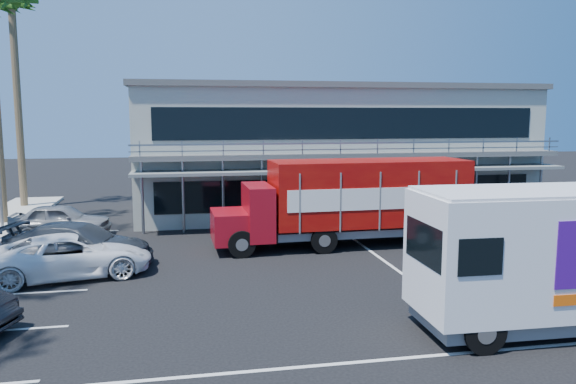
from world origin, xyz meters
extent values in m
plane|color=black|center=(0.00, 0.00, 0.00)|extent=(120.00, 120.00, 0.00)
cube|color=#A5AA9C|center=(3.00, 15.00, 3.50)|extent=(22.00, 10.00, 7.00)
cube|color=#515454|center=(3.00, 15.00, 7.15)|extent=(22.40, 10.40, 0.30)
cube|color=#515454|center=(3.00, 9.40, 3.60)|extent=(22.00, 1.20, 0.25)
cube|color=gray|center=(3.00, 8.85, 4.10)|extent=(22.00, 0.08, 0.90)
cube|color=slate|center=(3.00, 9.10, 2.90)|extent=(22.00, 1.80, 0.15)
cube|color=black|center=(3.00, 9.98, 1.60)|extent=(20.00, 0.06, 1.60)
cube|color=black|center=(3.00, 9.98, 5.20)|extent=(20.00, 0.06, 1.60)
cylinder|color=brown|center=(-15.10, 18.50, 6.00)|extent=(0.44, 0.44, 12.00)
sphere|color=#144413|center=(-15.10, 18.50, 12.20)|extent=(1.10, 1.10, 1.10)
cube|color=maroon|center=(-3.72, 5.14, 1.06)|extent=(1.53, 2.41, 1.27)
cube|color=maroon|center=(-2.56, 5.17, 1.64)|extent=(1.11, 2.66, 2.22)
cube|color=black|center=(-2.56, 5.17, 2.27)|extent=(0.10, 2.25, 0.74)
cube|color=#A21209|center=(2.30, 5.26, 2.32)|extent=(8.50, 2.81, 2.75)
cube|color=slate|center=(2.30, 5.26, 0.69)|extent=(8.49, 2.41, 0.32)
cube|color=white|center=(2.32, 3.93, 2.22)|extent=(7.77, 0.18, 0.90)
cube|color=white|center=(2.27, 6.59, 2.22)|extent=(7.77, 0.18, 0.90)
cylinder|color=black|center=(-3.38, 3.99, 0.55)|extent=(1.10, 0.30, 1.10)
cylinder|color=black|center=(-3.43, 6.31, 0.55)|extent=(1.10, 0.30, 1.10)
cylinder|color=black|center=(0.00, 4.06, 0.55)|extent=(1.10, 0.30, 1.10)
cylinder|color=black|center=(-0.05, 6.38, 0.55)|extent=(1.10, 0.30, 1.10)
cylinder|color=black|center=(5.07, 4.16, 0.55)|extent=(1.10, 0.30, 1.10)
cylinder|color=black|center=(5.02, 6.48, 0.55)|extent=(1.10, 0.30, 1.10)
cube|color=white|center=(4.04, -5.00, 2.14)|extent=(7.72, 2.79, 3.07)
cube|color=slate|center=(4.04, -5.00, 0.44)|extent=(7.41, 2.52, 0.38)
cube|color=black|center=(0.22, -4.92, 2.46)|extent=(0.11, 2.16, 1.04)
cube|color=white|center=(4.04, -5.00, 3.70)|extent=(7.57, 2.73, 0.09)
cube|color=#430E81|center=(4.94, -3.69, 2.36)|extent=(3.94, 0.11, 1.64)
cylinder|color=black|center=(1.27, -6.10, 0.53)|extent=(1.06, 0.30, 1.05)
cylinder|color=black|center=(1.32, -3.78, 0.53)|extent=(1.06, 0.30, 1.05)
imported|color=white|center=(-9.50, 2.48, 0.75)|extent=(5.82, 3.58, 1.51)
imported|color=#2A3038|center=(-9.50, 4.00, 0.80)|extent=(5.91, 3.60, 1.60)
imported|color=gray|center=(-11.23, 9.58, 0.76)|extent=(4.64, 2.24, 1.53)
camera|label=1|loc=(-5.68, -17.68, 5.63)|focal=35.00mm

